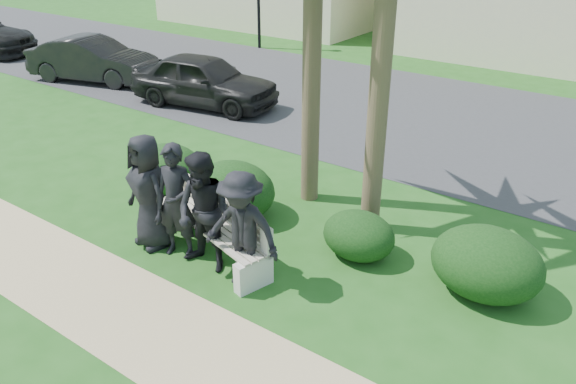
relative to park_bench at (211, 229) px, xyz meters
The scene contains 15 objects.
ground 0.63m from the park_bench, ahead, with size 160.00×160.00×0.00m, color #1E5016.
footpath 1.90m from the park_bench, 74.77° to the right, with size 30.00×1.60×0.01m, color tan.
asphalt_street 8.04m from the park_bench, 86.52° to the left, with size 160.00×8.00×0.01m, color #2D2D30.
park_bench is the anchor object (origin of this frame).
man_a 1.12m from the park_bench, 157.39° to the right, with size 0.91×0.60×1.87m, color black.
man_b 0.71m from the park_bench, 135.37° to the right, with size 0.67×0.44×1.84m, color black.
man_c 0.69m from the park_bench, 54.49° to the right, with size 0.90×0.70×1.85m, color black.
man_d 1.12m from the park_bench, 20.38° to the right, with size 1.13×0.65×1.76m, color black.
hedge_a 2.42m from the park_bench, 151.69° to the left, with size 1.44×1.19×0.94m, color black.
hedge_b 1.26m from the park_bench, 113.63° to the left, with size 1.53×1.26×1.00m, color black.
hedge_c 1.67m from the park_bench, 122.18° to the left, with size 1.13×0.93×0.74m, color black.
hedge_e 2.30m from the park_bench, 32.80° to the left, with size 1.15×0.95×0.75m, color black.
hedge_f 4.10m from the park_bench, 20.62° to the left, with size 1.55×1.28×1.01m, color black.
car_a 7.53m from the park_bench, 133.89° to the left, with size 1.66×4.13×1.41m, color black.
car_b 11.08m from the park_bench, 151.87° to the left, with size 1.42×4.08×1.34m, color black.
Camera 1 is at (4.90, -5.44, 4.85)m, focal length 35.00 mm.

